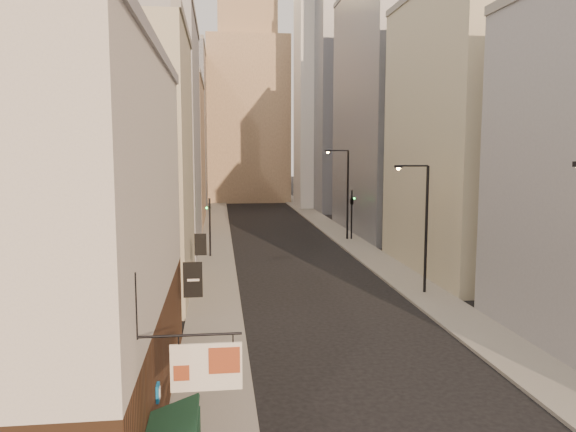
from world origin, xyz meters
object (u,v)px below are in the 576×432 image
object	(u,v)px
streetlamp_far	(345,189)
white_tower	(323,87)
streetlamp_mid	(423,221)
traffic_light_left	(210,215)
clock_tower	(247,101)
traffic_light_right	(352,203)

from	to	relation	value
streetlamp_far	white_tower	bearing A→B (deg)	95.43
white_tower	streetlamp_mid	distance (m)	56.10
traffic_light_left	clock_tower	bearing A→B (deg)	-109.28
white_tower	streetlamp_far	world-z (taller)	white_tower
white_tower	streetlamp_far	size ratio (longest dim) A/B	4.62
white_tower	traffic_light_left	bearing A→B (deg)	-112.70
clock_tower	streetlamp_mid	bearing A→B (deg)	-83.89
white_tower	streetlamp_far	xyz separation A→B (m)	(-3.74, -32.90, -13.48)
white_tower	traffic_light_left	xyz separation A→B (m)	(-16.96, -40.56, -14.97)
streetlamp_far	traffic_light_left	size ratio (longest dim) A/B	1.80
white_tower	traffic_light_left	world-z (taller)	white_tower
clock_tower	white_tower	distance (m)	17.83
clock_tower	traffic_light_right	distance (m)	49.72
streetlamp_mid	white_tower	bearing A→B (deg)	98.84
traffic_light_left	traffic_light_right	distance (m)	15.73
streetlamp_far	traffic_light_right	world-z (taller)	streetlamp_far
clock_tower	traffic_light_right	bearing A→B (deg)	-80.50
clock_tower	traffic_light_right	size ratio (longest dim) A/B	8.98
clock_tower	white_tower	world-z (taller)	clock_tower
streetlamp_far	traffic_light_left	bearing A→B (deg)	-138.01
traffic_light_left	streetlamp_far	bearing A→B (deg)	-162.96
clock_tower	streetlamp_far	xyz separation A→B (m)	(7.26, -46.90, -12.51)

